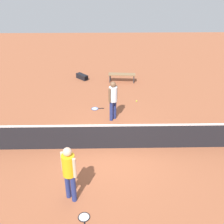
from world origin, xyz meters
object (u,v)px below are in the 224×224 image
Objects in this scene: courtside_bench at (122,75)px; tennis_ball_near_player at (161,126)px; player_near_side at (113,98)px; player_far_side at (69,170)px; tennis_racket_far_player at (84,218)px; tennis_ball_by_net at (165,132)px; tennis_ball_midcourt at (137,101)px; equipment_bag at (82,77)px; tennis_racket_near_player at (95,109)px.

tennis_ball_near_player is at bearing 105.35° from courtside_bench.
player_near_side and player_far_side have the same top height.
courtside_bench reaches higher than tennis_racket_far_player.
player_near_side is 2.83× the size of tennis_racket_far_player.
tennis_ball_by_net is 2.88m from tennis_ball_midcourt.
player_far_side is at bearing 45.59° from tennis_ball_by_net.
player_far_side is 1.11× the size of courtside_bench.
tennis_ball_midcourt is at bearing -106.68° from tennis_racket_far_player.
tennis_ball_by_net is 0.08× the size of equipment_bag.
tennis_ball_by_net is at bearing 107.05° from tennis_ball_midcourt.
player_near_side reaches higher than tennis_ball_near_player.
tennis_ball_by_net and tennis_ball_midcourt have the same top height.
courtside_bench is at bearing -102.02° from player_far_side.
tennis_ball_near_player is (-2.73, 1.59, 0.02)m from tennis_racket_near_player.
courtside_bench is (-0.60, -4.27, -0.59)m from player_near_side.
player_near_side is 4.35m from courtside_bench.
tennis_ball_midcourt is (-1.18, -1.68, -0.98)m from player_near_side.
tennis_ball_midcourt is (0.85, -2.76, 0.00)m from tennis_ball_by_net.
player_near_side reaches higher than tennis_ball_midcourt.
player_near_side is 5.26m from tennis_racket_far_player.
tennis_ball_by_net is at bearing -125.61° from tennis_racket_far_player.
player_far_side is at bearing 68.33° from tennis_ball_midcourt.
tennis_racket_far_player is at bearing 54.39° from tennis_ball_by_net.
tennis_ball_midcourt is at bearing -159.97° from tennis_racket_near_player.
tennis_racket_near_player is at bearing -30.22° from tennis_ball_near_player.
courtside_bench is at bearing -112.73° from tennis_racket_near_player.
player_near_side reaches higher than tennis_racket_far_player.
player_near_side is at bearing -17.75° from tennis_ball_near_player.
tennis_racket_far_player is (-0.39, 0.68, -1.00)m from player_far_side.
tennis_racket_near_player is 3.47m from tennis_ball_by_net.
tennis_ball_by_net is at bearing 104.85° from courtside_bench.
player_far_side is 5.49m from tennis_racket_near_player.
tennis_ball_midcourt is 2.68m from courtside_bench.
courtside_bench reaches higher than tennis_ball_near_player.
tennis_ball_near_player is (-3.19, -3.79, -0.98)m from player_far_side.
tennis_racket_far_player is 9.49m from courtside_bench.
courtside_bench is at bearing -75.15° from tennis_ball_by_net.
tennis_ball_near_player is 2.43m from tennis_ball_midcourt.
tennis_racket_far_player is at bearing 80.48° from player_near_side.
player_near_side is 5.12m from equipment_bag.
tennis_ball_by_net is 6.91m from equipment_bag.
player_far_side is 4.77m from tennis_ball_by_net.
tennis_ball_near_player is (-1.95, 0.62, -0.98)m from player_near_side.
player_near_side is 25.76× the size of tennis_ball_by_net.
player_far_side reaches higher than courtside_bench.
tennis_racket_far_player is at bearing 119.92° from player_far_side.
player_near_side is at bearing 109.23° from equipment_bag.
tennis_racket_far_player is 4.94m from tennis_ball_by_net.
courtside_bench is (-1.85, -8.69, -0.59)m from player_far_side.
tennis_ball_by_net reaches higher than tennis_racket_near_player.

